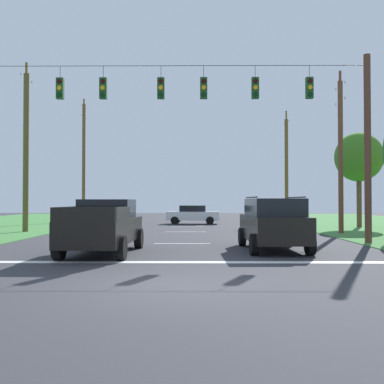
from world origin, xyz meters
TOP-DOWN VIEW (x-y plane):
  - ground_plane at (0.00, 0.00)m, footprint 120.00×120.00m
  - stop_bar_stripe at (0.00, 3.83)m, footprint 14.79×0.45m
  - lane_dash_0 at (0.00, 9.83)m, footprint 2.50×0.15m
  - lane_dash_1 at (0.00, 17.32)m, footprint 2.50×0.15m
  - lane_dash_2 at (0.00, 23.14)m, footprint 2.50×0.15m
  - overhead_signal_span at (-0.05, 9.95)m, footprint 17.05×0.31m
  - pickup_truck at (-2.70, 6.16)m, footprint 2.39×5.45m
  - suv_black at (3.59, 7.17)m, footprint 2.31×4.84m
  - distant_car_crossing_white at (0.39, 26.61)m, footprint 4.39×2.21m
  - utility_pole_mid_right at (9.02, 15.81)m, footprint 0.29×1.68m
  - utility_pole_far_right at (9.10, 31.51)m, footprint 0.33×1.99m
  - utility_pole_mid_left at (-9.73, 16.99)m, footprint 0.34×1.81m
  - utility_pole_far_left at (-9.70, 30.81)m, footprint 0.30×1.72m
  - tree_roadside_right at (12.27, 21.81)m, footprint 3.38×3.38m

SIDE VIEW (x-z plane):
  - ground_plane at x=0.00m, z-range 0.00..0.00m
  - stop_bar_stripe at x=0.00m, z-range 0.00..0.01m
  - lane_dash_0 at x=0.00m, z-range 0.00..0.01m
  - lane_dash_1 at x=0.00m, z-range 0.00..0.01m
  - lane_dash_2 at x=0.00m, z-range 0.00..0.01m
  - distant_car_crossing_white at x=0.39m, z-range 0.03..1.55m
  - pickup_truck at x=-2.70m, z-range -0.01..1.94m
  - suv_black at x=3.59m, z-range 0.03..2.09m
  - utility_pole_mid_right at x=9.02m, z-range -0.02..9.44m
  - overhead_signal_span at x=-0.05m, z-range 0.66..9.13m
  - utility_pole_far_right at x=9.10m, z-range -0.25..10.08m
  - utility_pole_mid_left at x=-9.73m, z-range -0.21..10.15m
  - tree_roadside_right at x=12.27m, z-range 1.60..8.39m
  - utility_pole_far_left at x=-9.70m, z-range 0.01..11.35m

